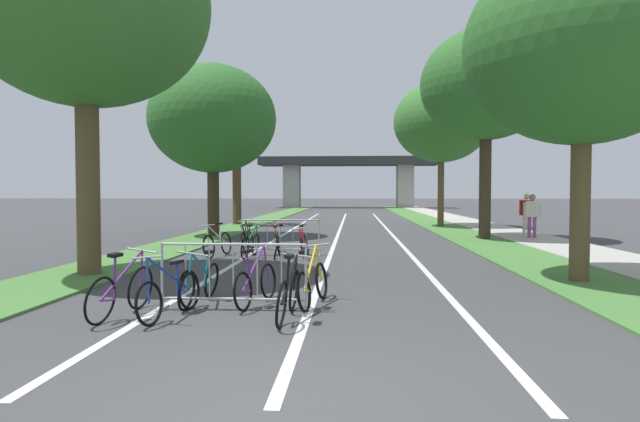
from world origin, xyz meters
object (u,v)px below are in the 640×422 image
object	(u,v)px
pedestrian_with_backpack	(527,210)
pedestrian_pushing_bike	(532,212)
bicycle_black_0	(288,294)
bicycle_black_10	(248,241)
tree_left_pine_near	(237,133)
tree_right_cypress_far	(486,85)
tree_left_oak_mid	(85,2)
bicycle_green_9	(251,244)
bicycle_teal_8	(200,282)
bicycle_purple_1	(122,291)
bicycle_red_4	(304,245)
crowd_barrier_second	(280,238)
bicycle_yellow_7	(313,283)
bicycle_blue_6	(170,293)
tree_left_maple_mid	(213,119)
bicycle_purple_11	(256,283)
tree_right_oak_near	(583,46)
bicycle_orange_2	(278,241)
bicycle_silver_5	(277,244)
tree_right_pine_far	(441,122)
bicycle_white_3	(218,244)
crowd_barrier_nearest	(233,277)

from	to	relation	value
pedestrian_with_backpack	pedestrian_pushing_bike	xyz separation A→B (m)	(-0.25, -1.43, -0.01)
bicycle_black_0	bicycle_black_10	world-z (taller)	bicycle_black_10
tree_left_pine_near	tree_right_cypress_far	bearing A→B (deg)	-35.70
tree_left_oak_mid	bicycle_green_9	bearing A→B (deg)	50.28
tree_right_cypress_far	pedestrian_pushing_bike	distance (m)	5.21
tree_left_pine_near	bicycle_teal_8	bearing A→B (deg)	-78.71
bicycle_purple_1	tree_left_oak_mid	bearing A→B (deg)	132.52
bicycle_red_4	tree_right_cypress_far	bearing A→B (deg)	-138.38
crowd_barrier_second	bicycle_black_10	size ratio (longest dim) A/B	1.40
bicycle_yellow_7	bicycle_blue_6	bearing A→B (deg)	-144.75
tree_left_maple_mid	bicycle_purple_11	bearing A→B (deg)	-71.63
tree_right_oak_near	pedestrian_pushing_bike	bearing A→B (deg)	76.39
bicycle_orange_2	pedestrian_with_backpack	xyz separation A→B (m)	(9.45, 6.56, 0.73)
crowd_barrier_second	bicycle_blue_6	world-z (taller)	crowd_barrier_second
crowd_barrier_second	bicycle_green_9	distance (m)	0.93
tree_left_pine_near	pedestrian_pushing_bike	size ratio (longest dim) A/B	3.78
bicycle_teal_8	pedestrian_with_backpack	world-z (taller)	pedestrian_with_backpack
bicycle_silver_5	bicycle_teal_8	distance (m)	6.12
tree_right_pine_far	bicycle_teal_8	bearing A→B (deg)	-110.30
tree_left_oak_mid	bicycle_blue_6	world-z (taller)	tree_left_oak_mid
tree_right_cypress_far	pedestrian_pushing_bike	world-z (taller)	tree_right_cypress_far
bicycle_purple_1	bicycle_orange_2	size ratio (longest dim) A/B	1.02
bicycle_blue_6	pedestrian_pushing_bike	distance (m)	16.23
bicycle_orange_2	bicycle_yellow_7	distance (m)	7.21
tree_left_oak_mid	tree_right_pine_far	world-z (taller)	tree_left_oak_mid
bicycle_purple_11	tree_right_oak_near	bearing A→B (deg)	35.42
tree_left_pine_near	bicycle_silver_5	bearing A→B (deg)	-72.73
bicycle_purple_1	bicycle_black_10	world-z (taller)	bicycle_black_10
bicycle_purple_1	bicycle_white_3	world-z (taller)	bicycle_purple_1
bicycle_red_4	tree_right_pine_far	bearing A→B (deg)	-115.09
tree_left_maple_mid	bicycle_blue_6	world-z (taller)	tree_left_maple_mid
bicycle_silver_5	bicycle_teal_8	bearing A→B (deg)	-100.61
tree_left_maple_mid	crowd_barrier_second	size ratio (longest dim) A/B	3.04
tree_left_oak_mid	tree_left_maple_mid	size ratio (longest dim) A/B	1.16
tree_right_cypress_far	bicycle_silver_5	xyz separation A→B (m)	(-7.21, -5.85, -5.58)
bicycle_white_3	tree_right_cypress_far	bearing A→B (deg)	-135.55
crowd_barrier_nearest	bicycle_purple_11	bearing A→B (deg)	57.09
crowd_barrier_second	pedestrian_with_backpack	xyz separation A→B (m)	(9.30, 7.04, 0.57)
tree_left_maple_mid	crowd_barrier_nearest	distance (m)	14.39
crowd_barrier_second	bicycle_red_4	world-z (taller)	crowd_barrier_second
bicycle_purple_1	bicycle_silver_5	distance (m)	7.18
crowd_barrier_nearest	tree_left_maple_mid	bearing A→B (deg)	106.74
bicycle_orange_2	bicycle_teal_8	size ratio (longest dim) A/B	0.98
tree_right_cypress_far	crowd_barrier_second	size ratio (longest dim) A/B	3.47
tree_left_maple_mid	bicycle_green_9	xyz separation A→B (m)	(2.90, -6.65, -4.48)
bicycle_black_0	pedestrian_with_backpack	bearing A→B (deg)	63.79
crowd_barrier_nearest	bicycle_green_9	distance (m)	6.58
bicycle_black_0	bicycle_silver_5	distance (m)	7.17
bicycle_orange_2	bicycle_teal_8	distance (m)	7.03
bicycle_purple_1	bicycle_white_3	distance (m)	7.13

